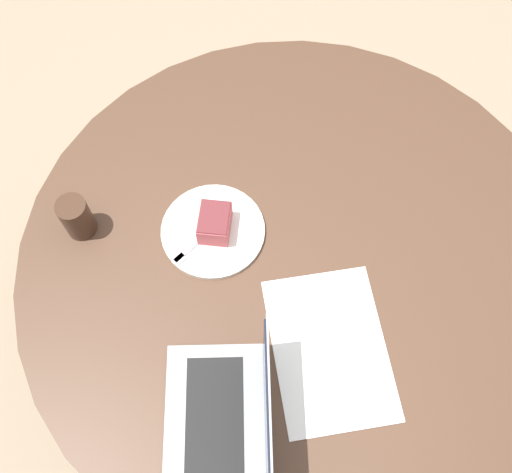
% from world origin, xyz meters
% --- Properties ---
extents(ground_plane, '(12.00, 12.00, 0.00)m').
position_xyz_m(ground_plane, '(0.00, 0.00, 0.00)').
color(ground_plane, gray).
extents(dining_table, '(1.33, 1.33, 0.73)m').
position_xyz_m(dining_table, '(0.00, 0.00, 0.60)').
color(dining_table, '#4C3323').
rests_on(dining_table, ground_plane).
extents(paper_document, '(0.42, 0.36, 0.00)m').
position_xyz_m(paper_document, '(0.20, 0.11, 0.73)').
color(paper_document, white).
rests_on(paper_document, dining_table).
extents(plate, '(0.25, 0.25, 0.01)m').
position_xyz_m(plate, '(-0.01, -0.21, 0.74)').
color(plate, silver).
rests_on(plate, dining_table).
extents(cake_slice, '(0.10, 0.08, 0.06)m').
position_xyz_m(cake_slice, '(-0.02, -0.21, 0.77)').
color(cake_slice, '#B74C51').
rests_on(cake_slice, plate).
extents(fork, '(0.16, 0.10, 0.00)m').
position_xyz_m(fork, '(0.03, -0.24, 0.75)').
color(fork, silver).
rests_on(fork, plate).
extents(coffee_glass, '(0.07, 0.07, 0.11)m').
position_xyz_m(coffee_glass, '(0.05, -0.52, 0.79)').
color(coffee_glass, '#3D2619').
rests_on(coffee_glass, dining_table).
extents(laptop, '(0.36, 0.29, 0.23)m').
position_xyz_m(laptop, '(0.40, -0.06, 0.77)').
color(laptop, gray).
rests_on(laptop, dining_table).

